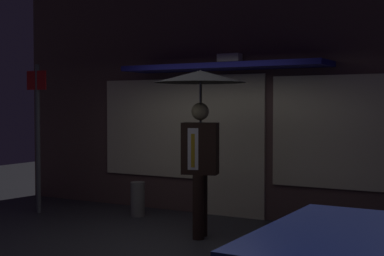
{
  "coord_description": "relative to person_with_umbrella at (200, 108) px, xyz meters",
  "views": [
    {
      "loc": [
        3.74,
        -5.74,
        1.72
      ],
      "look_at": [
        0.12,
        0.71,
        1.43
      ],
      "focal_mm": 53.13,
      "sensor_mm": 36.0,
      "label": 1
    }
  ],
  "objects": [
    {
      "name": "ground_plane",
      "position": [
        -0.24,
        -0.71,
        -1.69
      ],
      "size": [
        18.0,
        18.0,
        0.0
      ],
      "primitive_type": "plane",
      "color": "#2D2D33"
    },
    {
      "name": "building_facade",
      "position": [
        -0.24,
        1.62,
        0.22
      ],
      "size": [
        8.31,
        1.0,
        3.86
      ],
      "color": "brown",
      "rests_on": "ground"
    },
    {
      "name": "sidewalk_bollard",
      "position": [
        -1.52,
        0.77,
        -1.43
      ],
      "size": [
        0.22,
        0.22,
        0.53
      ],
      "primitive_type": "cylinder",
      "color": "slate",
      "rests_on": "ground"
    },
    {
      "name": "street_sign_post",
      "position": [
        -3.07,
        0.23,
        -0.35
      ],
      "size": [
        0.4,
        0.07,
        2.37
      ],
      "color": "#595B60",
      "rests_on": "ground"
    },
    {
      "name": "person_with_umbrella",
      "position": [
        0.0,
        0.0,
        0.0
      ],
      "size": [
        1.19,
        1.19,
        2.17
      ],
      "rotation": [
        0.0,
        0.0,
        0.27
      ],
      "color": "black",
      "rests_on": "ground"
    }
  ]
}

